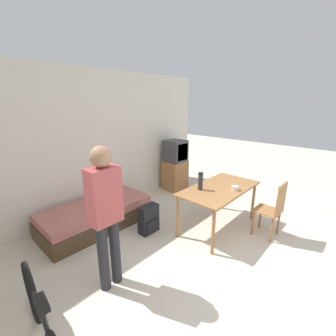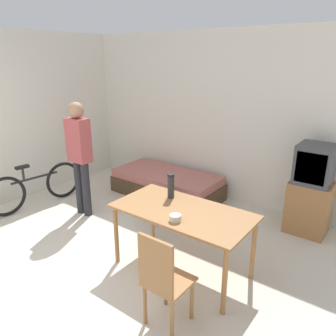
# 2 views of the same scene
# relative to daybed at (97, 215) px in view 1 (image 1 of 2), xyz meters

# --- Properties ---
(ground_plane) EXTENTS (20.00, 20.00, 0.00)m
(ground_plane) POSITION_rel_daybed_xyz_m (0.38, -2.82, -0.20)
(ground_plane) COLOR beige
(wall_back) EXTENTS (5.65, 0.06, 2.70)m
(wall_back) POSITION_rel_daybed_xyz_m (0.38, 0.55, 1.15)
(wall_back) COLOR silver
(wall_back) RESTS_ON ground_plane
(daybed) EXTENTS (1.86, 0.87, 0.41)m
(daybed) POSITION_rel_daybed_xyz_m (0.00, 0.00, 0.00)
(daybed) COLOR #4C3823
(daybed) RESTS_ON ground_plane
(tv) EXTENTS (0.52, 0.47, 1.23)m
(tv) POSITION_rel_daybed_xyz_m (2.28, 0.16, 0.39)
(tv) COLOR #9E6B3D
(tv) RESTS_ON ground_plane
(dining_table) EXTENTS (1.50, 0.78, 0.74)m
(dining_table) POSITION_rel_daybed_xyz_m (1.40, -1.58, 0.46)
(dining_table) COLOR #9E6B3D
(dining_table) RESTS_ON ground_plane
(wooden_chair) EXTENTS (0.38, 0.38, 0.94)m
(wooden_chair) POSITION_rel_daybed_xyz_m (1.73, -2.37, 0.31)
(wooden_chair) COLOR #9E6B3D
(wooden_chair) RESTS_ON ground_plane
(bicycle) EXTENTS (0.22, 1.57, 0.72)m
(bicycle) POSITION_rel_daybed_xyz_m (-1.42, -1.58, 0.12)
(bicycle) COLOR black
(bicycle) RESTS_ON ground_plane
(person_standing) EXTENTS (0.34, 0.23, 1.70)m
(person_standing) POSITION_rel_daybed_xyz_m (-0.59, -1.31, 0.79)
(person_standing) COLOR #28282D
(person_standing) RESTS_ON ground_plane
(thermos_flask) EXTENTS (0.08, 0.08, 0.29)m
(thermos_flask) POSITION_rel_daybed_xyz_m (1.10, -1.39, 0.70)
(thermos_flask) COLOR #2D2D33
(thermos_flask) RESTS_ON dining_table
(mate_bowl) EXTENTS (0.12, 0.12, 0.06)m
(mate_bowl) POSITION_rel_daybed_xyz_m (1.47, -1.82, 0.57)
(mate_bowl) COLOR beige
(mate_bowl) RESTS_ON dining_table
(backpack) EXTENTS (0.34, 0.21, 0.48)m
(backpack) POSITION_rel_daybed_xyz_m (0.48, -0.81, 0.03)
(backpack) COLOR black
(backpack) RESTS_ON ground_plane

